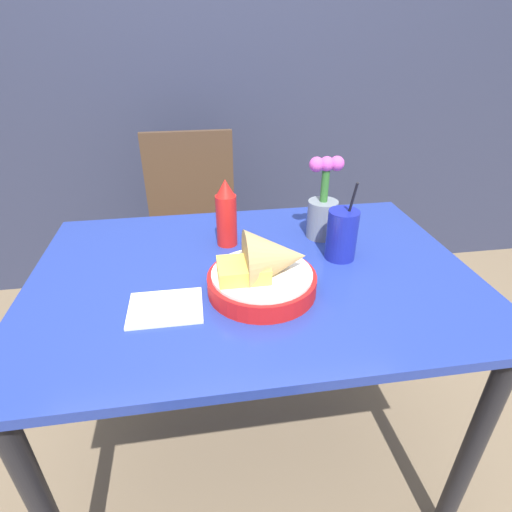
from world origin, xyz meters
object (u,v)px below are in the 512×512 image
Objects in this scene: food_basket at (266,271)px; drink_cup at (342,236)px; chair_far_window at (193,220)px; ketchup_bottle at (226,214)px; flower_vase at (323,208)px.

food_basket is 1.15× the size of drink_cup.
chair_far_window is at bearing 117.71° from drink_cup.
drink_cup is at bearing -62.29° from chair_far_window.
drink_cup is (0.23, 0.13, 0.01)m from food_basket.
drink_cup reaches higher than food_basket.
drink_cup is (0.30, -0.13, -0.03)m from ketchup_bottle.
food_basket is at bearing -74.64° from ketchup_bottle.
chair_far_window is 0.92m from drink_cup.
chair_far_window is 4.70× the size of ketchup_bottle.
drink_cup is at bearing 29.38° from food_basket.
drink_cup is at bearing -84.21° from flower_vase.
food_basket is 0.27m from ketchup_bottle.
chair_far_window is at bearing 99.37° from ketchup_bottle.
flower_vase is at bearing 95.79° from drink_cup.
flower_vase reaches higher than ketchup_bottle.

